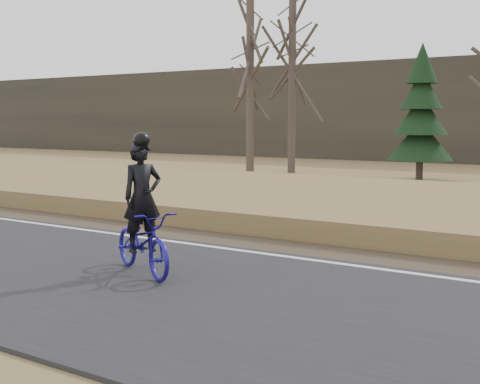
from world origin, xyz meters
The scene contains 11 objects.
ground centered at (0.00, 0.00, 0.00)m, with size 120.00×120.00×0.00m, color olive.
road centered at (0.00, -2.50, 0.03)m, with size 120.00×6.00×0.06m, color black.
edge_line centered at (0.00, 0.20, 0.07)m, with size 120.00×0.12×0.01m, color silver.
shoulder centered at (0.00, 1.20, 0.02)m, with size 120.00×1.60×0.04m, color #473A2B.
embankment centered at (0.00, 4.20, 0.22)m, with size 120.00×5.00×0.44m, color olive.
ballast centered at (0.00, 8.00, 0.23)m, with size 120.00×3.00×0.45m, color slate.
railroad centered at (0.00, 8.00, 0.53)m, with size 120.00×2.40×0.29m.
cyclist centered at (-1.66, -2.15, 0.75)m, with size 2.01×1.40×2.19m.
bare_tree_far_left centered at (-11.08, 15.01, 3.98)m, with size 0.36×0.36×7.96m, color brown.
bare_tree_left centered at (-10.30, 17.31, 4.43)m, with size 0.36×0.36×8.86m, color brown.
conifer centered at (-3.95, 16.71, 2.62)m, with size 2.60×2.60×5.53m.
Camera 1 is at (5.33, -9.70, 2.42)m, focal length 50.00 mm.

